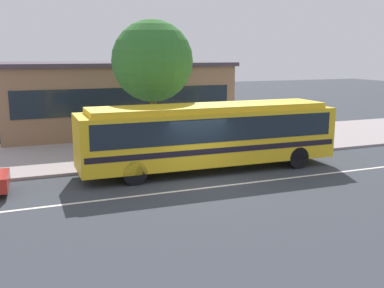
# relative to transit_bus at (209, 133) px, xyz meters

# --- Properties ---
(ground_plane) EXTENTS (120.00, 120.00, 0.00)m
(ground_plane) POSITION_rel_transit_bus_xyz_m (-1.06, -1.71, -1.72)
(ground_plane) COLOR #343941
(sidewalk_slab) EXTENTS (60.00, 8.00, 0.12)m
(sidewalk_slab) POSITION_rel_transit_bus_xyz_m (-1.06, 5.35, -1.66)
(sidewalk_slab) COLOR #9C9192
(sidewalk_slab) RESTS_ON ground_plane
(lane_stripe_center) EXTENTS (56.00, 0.16, 0.01)m
(lane_stripe_center) POSITION_rel_transit_bus_xyz_m (-1.06, -2.51, -1.72)
(lane_stripe_center) COLOR silver
(lane_stripe_center) RESTS_ON ground_plane
(transit_bus) EXTENTS (11.64, 2.79, 2.96)m
(transit_bus) POSITION_rel_transit_bus_xyz_m (0.00, 0.00, 0.00)
(transit_bus) COLOR gold
(transit_bus) RESTS_ON ground_plane
(pedestrian_waiting_near_sign) EXTENTS (0.36, 0.36, 1.70)m
(pedestrian_waiting_near_sign) POSITION_rel_transit_bus_xyz_m (4.11, 2.75, -0.60)
(pedestrian_waiting_near_sign) COLOR #785B52
(pedestrian_waiting_near_sign) RESTS_ON sidewalk_slab
(bus_stop_sign) EXTENTS (0.16, 0.43, 2.65)m
(bus_stop_sign) POSITION_rel_transit_bus_xyz_m (5.36, 1.66, 0.09)
(bus_stop_sign) COLOR gray
(bus_stop_sign) RESTS_ON sidewalk_slab
(street_tree_near_stop) EXTENTS (4.04, 4.04, 6.72)m
(street_tree_near_stop) POSITION_rel_transit_bus_xyz_m (-1.46, 3.71, 3.08)
(street_tree_near_stop) COLOR brown
(street_tree_near_stop) RESTS_ON sidewalk_slab
(station_building) EXTENTS (14.63, 8.96, 4.62)m
(station_building) POSITION_rel_transit_bus_xyz_m (-1.67, 12.49, 0.60)
(station_building) COLOR #87674D
(station_building) RESTS_ON ground_plane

